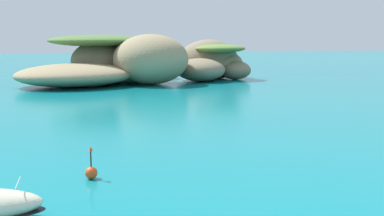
# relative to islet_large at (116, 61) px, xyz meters

# --- Properties ---
(islet_large) EXTENTS (26.06, 26.32, 6.63)m
(islet_large) POSITION_rel_islet_large_xyz_m (0.00, 0.00, 0.00)
(islet_large) COLOR #84755B
(islet_large) RESTS_ON ground
(islet_small) EXTENTS (12.72, 14.48, 5.88)m
(islet_small) POSITION_rel_islet_large_xyz_m (14.52, 1.64, -0.40)
(islet_small) COLOR #84755B
(islet_small) RESTS_ON ground
(channel_buoy) EXTENTS (0.56, 0.56, 1.48)m
(channel_buoy) POSITION_rel_islet_large_xyz_m (-6.23, -49.46, -2.58)
(channel_buoy) COLOR #E54C19
(channel_buoy) RESTS_ON ground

